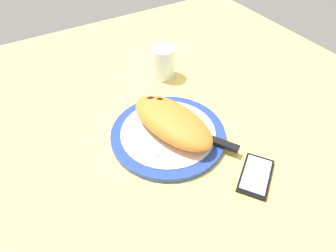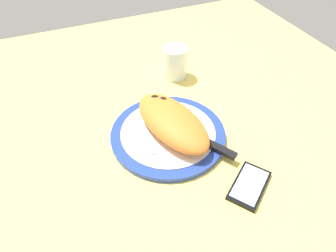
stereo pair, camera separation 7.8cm
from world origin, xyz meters
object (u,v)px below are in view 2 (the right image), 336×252
Objects in this scene: knife at (207,143)px; plate at (168,134)px; calzone at (172,122)px; smartphone at (249,185)px; water_glass at (175,64)px; fork at (146,137)px.

plate is at bearing -138.12° from knife.
smartphone is (22.03, 9.66, -4.35)cm from calzone.
knife is 1.99× the size of water_glass.
knife is at bearing 37.21° from calzone.
plate is 2.24× the size of smartphone.
plate is 1.10× the size of calzone.
knife is 1.50× the size of smartphone.
fork is at bearing -122.05° from knife.
knife reaches higher than plate.
plate is 2.96× the size of water_glass.
water_glass is (-25.32, 13.23, 3.58)cm from plate.
calzone is 28.14cm from water_glass.
calzone reaches higher than fork.
plate is at bearing 88.42° from fork.
water_glass is at bearing 170.08° from knife.
calzone is 24.45cm from smartphone.
fork is 15.78cm from knife.
fork is (-0.28, -7.23, -2.87)cm from calzone.
water_glass reaches higher than plate.
water_glass reaches higher than fork.
water_glass is (-33.53, 5.87, 2.12)cm from knife.
plate is at bearing -27.58° from water_glass.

